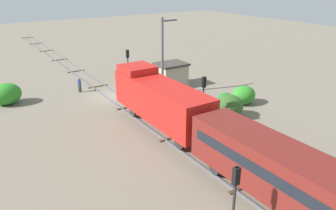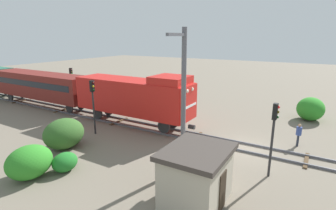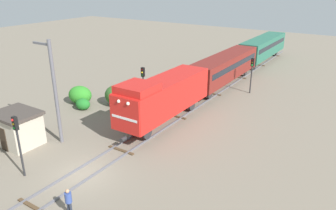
{
  "view_description": "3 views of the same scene",
  "coord_description": "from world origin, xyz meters",
  "px_view_note": "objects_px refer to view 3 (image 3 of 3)",
  "views": [
    {
      "loc": [
        13.13,
        31.36,
        12.08
      ],
      "look_at": [
        -1.36,
        9.14,
        1.68
      ],
      "focal_mm": 35.0,
      "sensor_mm": 36.0,
      "label": 1
    },
    {
      "loc": [
        -17.84,
        -4.15,
        7.8
      ],
      "look_at": [
        0.61,
        6.81,
        2.18
      ],
      "focal_mm": 28.0,
      "sensor_mm": 36.0,
      "label": 2
    },
    {
      "loc": [
        15.13,
        -12.71,
        12.44
      ],
      "look_at": [
        0.83,
        9.33,
        2.2
      ],
      "focal_mm": 35.0,
      "sensor_mm": 36.0,
      "label": 3
    }
  ],
  "objects_px": {
    "passenger_car_leading": "(225,66)",
    "traffic_signal_near": "(17,136)",
    "passenger_car_trailing": "(263,46)",
    "locomotive": "(164,95)",
    "worker_near_track": "(68,200)",
    "traffic_signal_mid": "(143,81)",
    "catenary_mast": "(55,90)",
    "relay_hut": "(18,128)",
    "traffic_signal_far": "(252,69)"
  },
  "relations": [
    {
      "from": "locomotive",
      "to": "worker_near_track",
      "type": "relative_size",
      "value": 6.82
    },
    {
      "from": "passenger_car_leading",
      "to": "traffic_signal_near",
      "type": "xyz_separation_m",
      "value": [
        -3.2,
        -25.42,
        0.48
      ]
    },
    {
      "from": "traffic_signal_mid",
      "to": "catenary_mast",
      "type": "distance_m",
      "value": 9.2
    },
    {
      "from": "worker_near_track",
      "to": "traffic_signal_near",
      "type": "bearing_deg",
      "value": -48.45
    },
    {
      "from": "catenary_mast",
      "to": "traffic_signal_near",
      "type": "bearing_deg",
      "value": -68.26
    },
    {
      "from": "passenger_car_trailing",
      "to": "relay_hut",
      "type": "height_order",
      "value": "passenger_car_trailing"
    },
    {
      "from": "traffic_signal_near",
      "to": "traffic_signal_far",
      "type": "height_order",
      "value": "traffic_signal_near"
    },
    {
      "from": "traffic_signal_near",
      "to": "catenary_mast",
      "type": "distance_m",
      "value": 5.21
    },
    {
      "from": "catenary_mast",
      "to": "worker_near_track",
      "type": "bearing_deg",
      "value": -37.16
    },
    {
      "from": "worker_near_track",
      "to": "catenary_mast",
      "type": "xyz_separation_m",
      "value": [
        -7.46,
        5.65,
        3.4
      ]
    },
    {
      "from": "locomotive",
      "to": "traffic_signal_far",
      "type": "relative_size",
      "value": 2.84
    },
    {
      "from": "worker_near_track",
      "to": "catenary_mast",
      "type": "distance_m",
      "value": 9.96
    },
    {
      "from": "passenger_car_leading",
      "to": "catenary_mast",
      "type": "relative_size",
      "value": 1.69
    },
    {
      "from": "traffic_signal_near",
      "to": "catenary_mast",
      "type": "xyz_separation_m",
      "value": [
        -1.86,
        4.66,
        1.4
      ]
    },
    {
      "from": "locomotive",
      "to": "catenary_mast",
      "type": "bearing_deg",
      "value": -124.29
    },
    {
      "from": "passenger_car_trailing",
      "to": "relay_hut",
      "type": "xyz_separation_m",
      "value": [
        -7.5,
        -37.4,
        -1.13
      ]
    },
    {
      "from": "traffic_signal_near",
      "to": "traffic_signal_mid",
      "type": "bearing_deg",
      "value": 90.84
    },
    {
      "from": "passenger_car_leading",
      "to": "traffic_signal_near",
      "type": "bearing_deg",
      "value": -97.18
    },
    {
      "from": "traffic_signal_mid",
      "to": "traffic_signal_far",
      "type": "relative_size",
      "value": 1.09
    },
    {
      "from": "traffic_signal_near",
      "to": "relay_hut",
      "type": "distance_m",
      "value": 5.29
    },
    {
      "from": "passenger_car_leading",
      "to": "catenary_mast",
      "type": "distance_m",
      "value": 21.44
    },
    {
      "from": "locomotive",
      "to": "worker_near_track",
      "type": "height_order",
      "value": "locomotive"
    },
    {
      "from": "passenger_car_leading",
      "to": "traffic_signal_far",
      "type": "relative_size",
      "value": 3.43
    },
    {
      "from": "passenger_car_leading",
      "to": "passenger_car_trailing",
      "type": "relative_size",
      "value": 1.0
    },
    {
      "from": "passenger_car_leading",
      "to": "catenary_mast",
      "type": "height_order",
      "value": "catenary_mast"
    },
    {
      "from": "locomotive",
      "to": "catenary_mast",
      "type": "distance_m",
      "value": 9.13
    },
    {
      "from": "traffic_signal_near",
      "to": "traffic_signal_far",
      "type": "distance_m",
      "value": 25.55
    },
    {
      "from": "worker_near_track",
      "to": "traffic_signal_far",
      "type": "bearing_deg",
      "value": -131.1
    },
    {
      "from": "passenger_car_leading",
      "to": "catenary_mast",
      "type": "bearing_deg",
      "value": -103.7
    },
    {
      "from": "traffic_signal_far",
      "to": "relay_hut",
      "type": "relative_size",
      "value": 1.17
    },
    {
      "from": "passenger_car_leading",
      "to": "traffic_signal_far",
      "type": "xyz_separation_m",
      "value": [
        3.6,
        -0.79,
        0.32
      ]
    },
    {
      "from": "locomotive",
      "to": "traffic_signal_mid",
      "type": "distance_m",
      "value": 3.74
    },
    {
      "from": "traffic_signal_far",
      "to": "worker_near_track",
      "type": "relative_size",
      "value": 2.4
    },
    {
      "from": "worker_near_track",
      "to": "passenger_car_leading",
      "type": "bearing_deg",
      "value": -123.22
    },
    {
      "from": "passenger_car_leading",
      "to": "locomotive",
      "type": "bearing_deg",
      "value": -90.0
    },
    {
      "from": "passenger_car_trailing",
      "to": "relay_hut",
      "type": "bearing_deg",
      "value": -101.34
    },
    {
      "from": "traffic_signal_mid",
      "to": "worker_near_track",
      "type": "distance_m",
      "value": 15.85
    },
    {
      "from": "locomotive",
      "to": "traffic_signal_far",
      "type": "bearing_deg",
      "value": 73.99
    },
    {
      "from": "traffic_signal_near",
      "to": "traffic_signal_mid",
      "type": "height_order",
      "value": "traffic_signal_mid"
    },
    {
      "from": "traffic_signal_mid",
      "to": "relay_hut",
      "type": "distance_m",
      "value": 11.85
    },
    {
      "from": "traffic_signal_near",
      "to": "worker_near_track",
      "type": "height_order",
      "value": "traffic_signal_near"
    },
    {
      "from": "worker_near_track",
      "to": "locomotive",
      "type": "bearing_deg",
      "value": -118.01
    },
    {
      "from": "passenger_car_trailing",
      "to": "traffic_signal_near",
      "type": "xyz_separation_m",
      "value": [
        -3.2,
        -40.02,
        0.48
      ]
    },
    {
      "from": "worker_near_track",
      "to": "relay_hut",
      "type": "xyz_separation_m",
      "value": [
        -9.9,
        3.61,
        0.4
      ]
    },
    {
      "from": "catenary_mast",
      "to": "relay_hut",
      "type": "xyz_separation_m",
      "value": [
        -2.44,
        -2.04,
        -3.0
      ]
    },
    {
      "from": "traffic_signal_near",
      "to": "catenary_mast",
      "type": "relative_size",
      "value": 0.52
    },
    {
      "from": "catenary_mast",
      "to": "passenger_car_trailing",
      "type": "bearing_deg",
      "value": 81.86
    },
    {
      "from": "locomotive",
      "to": "worker_near_track",
      "type": "bearing_deg",
      "value": -79.6
    },
    {
      "from": "traffic_signal_mid",
      "to": "traffic_signal_far",
      "type": "xyz_separation_m",
      "value": [
        7.0,
        11.01,
        -0.25
      ]
    },
    {
      "from": "passenger_car_trailing",
      "to": "locomotive",
      "type": "bearing_deg",
      "value": -90.0
    }
  ]
}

